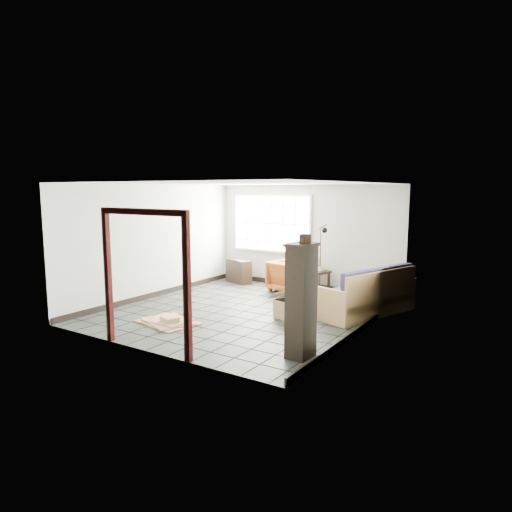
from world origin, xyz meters
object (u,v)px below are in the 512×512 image
Objects in this scene: armchair at (289,275)px; side_table at (317,274)px; futon_sofa at (369,297)px; tall_shelf at (301,300)px.

side_table is at bearing -142.62° from armchair.
futon_sofa is 2.14m from side_table.
tall_shelf is (-0.06, -2.81, 0.52)m from futon_sofa.
tall_shelf is at bearing 134.29° from armchair.
futon_sofa is 2.86m from tall_shelf.
tall_shelf is at bearing -67.85° from side_table.
side_table is at bearing 114.77° from tall_shelf.
futon_sofa is at bearing 170.55° from armchair.
armchair is 0.69m from side_table.
side_table is (-1.72, 1.26, 0.09)m from futon_sofa.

